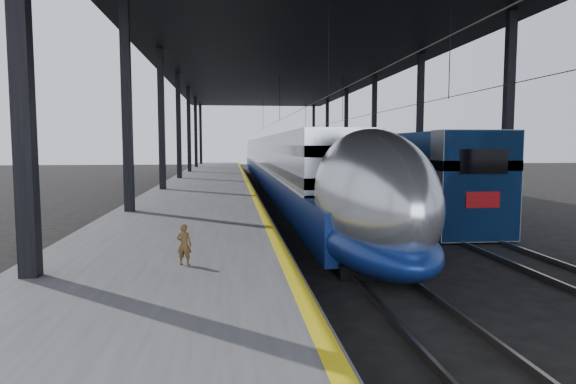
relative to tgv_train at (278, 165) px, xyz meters
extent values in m
plane|color=black|center=(-2.00, -26.34, -1.95)|extent=(160.00, 160.00, 0.00)
cube|color=#4C4C4F|center=(-5.50, -6.34, -1.45)|extent=(6.00, 80.00, 1.00)
cube|color=yellow|center=(-2.70, -6.34, -0.94)|extent=(0.30, 80.00, 0.01)
cube|color=slate|center=(-0.72, -6.34, -1.87)|extent=(0.08, 80.00, 0.16)
cube|color=slate|center=(0.72, -6.34, -1.87)|extent=(0.08, 80.00, 0.16)
cube|color=slate|center=(4.28, -6.34, -1.87)|extent=(0.08, 80.00, 0.16)
cube|color=slate|center=(5.72, -6.34, -1.87)|extent=(0.08, 80.00, 0.16)
cube|color=black|center=(-7.80, -31.34, 2.55)|extent=(0.35, 0.35, 9.00)
cube|color=black|center=(-7.80, -21.34, 2.55)|extent=(0.35, 0.35, 9.00)
cube|color=black|center=(7.60, -21.34, 2.55)|extent=(0.35, 0.35, 9.00)
cube|color=black|center=(-7.80, -11.34, 2.55)|extent=(0.35, 0.35, 9.00)
cube|color=black|center=(7.60, -11.34, 2.55)|extent=(0.35, 0.35, 9.00)
cube|color=black|center=(-7.80, -1.34, 2.55)|extent=(0.35, 0.35, 9.00)
cube|color=black|center=(7.60, -1.34, 2.55)|extent=(0.35, 0.35, 9.00)
cube|color=black|center=(-7.80, 8.66, 2.55)|extent=(0.35, 0.35, 9.00)
cube|color=black|center=(7.60, 8.66, 2.55)|extent=(0.35, 0.35, 9.00)
cube|color=black|center=(-7.80, 18.66, 2.55)|extent=(0.35, 0.35, 9.00)
cube|color=black|center=(7.60, 18.66, 2.55)|extent=(0.35, 0.35, 9.00)
cube|color=black|center=(-7.80, 28.66, 2.55)|extent=(0.35, 0.35, 9.00)
cube|color=black|center=(7.60, 28.66, 2.55)|extent=(0.35, 0.35, 9.00)
cube|color=black|center=(-0.10, -6.34, 7.30)|extent=(18.00, 75.00, 0.45)
cylinder|color=slate|center=(0.00, -6.34, 3.55)|extent=(0.03, 74.00, 0.03)
cylinder|color=slate|center=(5.00, -6.34, 3.55)|extent=(0.03, 74.00, 0.03)
cube|color=#ADB0B5|center=(0.00, 4.02, 0.28)|extent=(2.81, 57.00, 3.87)
cube|color=navy|center=(0.00, 2.52, -0.93)|extent=(2.88, 62.00, 1.50)
cube|color=silver|center=(0.00, 4.02, -0.16)|extent=(2.90, 57.00, 0.10)
cube|color=black|center=(0.00, 4.02, 1.39)|extent=(2.85, 57.00, 0.41)
cube|color=black|center=(0.00, 4.02, 0.28)|extent=(2.85, 57.00, 0.41)
ellipsoid|color=#ADB0B5|center=(0.00, -27.48, 0.13)|extent=(2.81, 8.40, 3.87)
ellipsoid|color=navy|center=(0.00, -27.48, -0.98)|extent=(2.88, 8.40, 1.65)
ellipsoid|color=black|center=(0.00, -30.08, 0.91)|extent=(1.45, 2.20, 0.87)
cube|color=black|center=(0.00, -27.48, -1.75)|extent=(2.13, 2.60, 0.40)
cube|color=black|center=(0.00, -5.48, -1.75)|extent=(2.13, 2.60, 0.40)
cube|color=navy|center=(5.00, -15.44, 0.15)|extent=(2.93, 18.00, 3.97)
cube|color=gray|center=(5.00, -23.84, 0.15)|extent=(2.98, 1.20, 4.03)
cube|color=black|center=(5.00, -24.46, 1.03)|extent=(1.78, 0.06, 0.89)
cube|color=#970B0F|center=(5.00, -24.46, -0.32)|extent=(1.25, 0.06, 0.58)
cube|color=gray|center=(5.00, 3.56, 0.15)|extent=(2.93, 18.00, 3.97)
cube|color=gray|center=(5.00, 22.56, 0.15)|extent=(2.93, 18.00, 3.97)
cube|color=black|center=(5.00, -21.44, -1.77)|extent=(2.30, 2.40, 0.36)
cube|color=black|center=(5.00, 0.56, -1.77)|extent=(2.30, 2.40, 0.36)
imported|color=#4C3419|center=(-4.90, -30.70, -0.50)|extent=(0.37, 0.29, 0.89)
camera|label=1|loc=(-3.91, -41.66, 1.62)|focal=32.00mm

